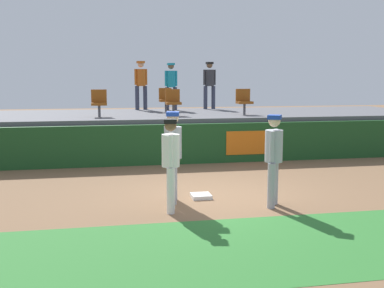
{
  "coord_description": "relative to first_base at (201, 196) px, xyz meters",
  "views": [
    {
      "loc": [
        -2.22,
        -9.39,
        2.48
      ],
      "look_at": [
        -0.24,
        0.88,
        1.0
      ],
      "focal_mm": 43.62,
      "sensor_mm": 36.0,
      "label": 1
    }
  ],
  "objects": [
    {
      "name": "field_wall",
      "position": [
        0.25,
        3.96,
        0.54
      ],
      "size": [
        18.0,
        0.26,
        1.17
      ],
      "color": "#19471E",
      "rests_on": "ground_plane"
    },
    {
      "name": "player_coach_visitor",
      "position": [
        -0.62,
        -0.21,
        1.02
      ],
      "size": [
        0.41,
        0.5,
        1.83
      ],
      "rotation": [
        0.0,
        0.0,
        -1.78
      ],
      "color": "#9EA3AD",
      "rests_on": "ground_plane"
    },
    {
      "name": "grass_foreground_strip",
      "position": [
        0.24,
        -2.94,
        -0.04
      ],
      "size": [
        18.0,
        2.8,
        0.01
      ],
      "primitive_type": "cube",
      "color": "#2D722D",
      "rests_on": "ground_plane"
    },
    {
      "name": "spectator_casual",
      "position": [
        2.11,
        8.37,
        2.3
      ],
      "size": [
        0.5,
        0.38,
        1.8
      ],
      "rotation": [
        0.0,
        0.0,
        3.24
      ],
      "color": "#33384C",
      "rests_on": "bleacher_platform"
    },
    {
      "name": "spectator_hooded",
      "position": [
        0.56,
        8.01,
        2.26
      ],
      "size": [
        0.48,
        0.38,
        1.74
      ],
      "rotation": [
        0.0,
        0.0,
        3.32
      ],
      "color": "#33384C",
      "rests_on": "bleacher_platform"
    },
    {
      "name": "ground_plane",
      "position": [
        0.24,
        0.12,
        -0.04
      ],
      "size": [
        60.0,
        60.0,
        0.0
      ],
      "primitive_type": "plane",
      "color": "brown"
    },
    {
      "name": "seat_front_left",
      "position": [
        -2.07,
        5.4,
        1.73
      ],
      "size": [
        0.47,
        0.44,
        0.84
      ],
      "color": "#4C4C51",
      "rests_on": "bleacher_platform"
    },
    {
      "name": "player_runner_visitor",
      "position": [
        1.24,
        -0.87,
        0.99
      ],
      "size": [
        0.47,
        0.47,
        1.79
      ],
      "rotation": [
        0.0,
        0.0,
        -2.11
      ],
      "color": "#9EA3AD",
      "rests_on": "ground_plane"
    },
    {
      "name": "bleacher_platform",
      "position": [
        0.24,
        6.53,
        0.61
      ],
      "size": [
        18.0,
        4.8,
        1.29
      ],
      "primitive_type": "cube",
      "color": "#59595E",
      "rests_on": "ground_plane"
    },
    {
      "name": "player_fielder_home",
      "position": [
        -0.75,
        -0.84,
        0.96
      ],
      "size": [
        0.4,
        0.53,
        1.74
      ],
      "rotation": [
        0.0,
        0.0,
        -1.74
      ],
      "color": "white",
      "rests_on": "ground_plane"
    },
    {
      "name": "seat_front_right",
      "position": [
        2.58,
        5.4,
        1.73
      ],
      "size": [
        0.48,
        0.44,
        0.84
      ],
      "color": "#4C4C51",
      "rests_on": "bleacher_platform"
    },
    {
      "name": "seat_front_center",
      "position": [
        0.24,
        5.4,
        1.73
      ],
      "size": [
        0.46,
        0.44,
        0.84
      ],
      "color": "#4C4C51",
      "rests_on": "bleacher_platform"
    },
    {
      "name": "seat_back_center",
      "position": [
        0.24,
        7.2,
        1.73
      ],
      "size": [
        0.45,
        0.44,
        0.84
      ],
      "color": "#4C4C51",
      "rests_on": "bleacher_platform"
    },
    {
      "name": "spectator_capped",
      "position": [
        -0.52,
        8.43,
        2.31
      ],
      "size": [
        0.49,
        0.43,
        1.82
      ],
      "rotation": [
        0.0,
        0.0,
        3.44
      ],
      "color": "#33384C",
      "rests_on": "bleacher_platform"
    },
    {
      "name": "first_base",
      "position": [
        0.0,
        0.0,
        0.0
      ],
      "size": [
        0.4,
        0.4,
        0.08
      ],
      "primitive_type": "cube",
      "color": "white",
      "rests_on": "ground_plane"
    }
  ]
}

